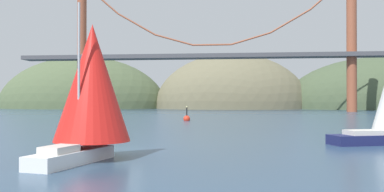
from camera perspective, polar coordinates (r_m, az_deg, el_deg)
ground_plane at (r=29.05m, az=-9.23°, el=-7.25°), size 360.00×360.00×0.00m
headland_left at (r=174.50m, az=-14.74°, el=-1.62°), size 68.74×44.00×41.56m
headland_center at (r=162.85m, az=5.38°, el=-1.71°), size 59.94×44.00×42.70m
headland_right at (r=171.01m, az=24.14°, el=-1.61°), size 71.72×44.00×38.76m
suspension_bridge at (r=123.88m, az=2.73°, el=6.15°), size 115.46×6.00×39.40m
sailboat_pink_spinnaker at (r=56.44m, az=-14.35°, el=0.61°), size 5.42×8.22×9.26m
sailboat_red_spinnaker at (r=24.67m, az=-13.58°, el=1.26°), size 5.21×7.65×8.73m
channel_buoy at (r=68.24m, az=-0.72°, el=-3.07°), size 1.10×1.10×2.64m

